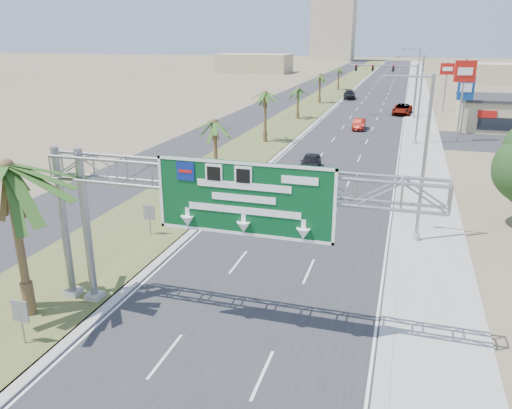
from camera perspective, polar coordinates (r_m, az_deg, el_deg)
The scene contains 27 objects.
road at distance 118.76m, azimuth 13.99°, elevation 12.44°, with size 12.00×300.00×0.02m, color #28282B.
sidewalk_right at distance 118.61m, azimuth 18.18°, elevation 12.08°, with size 4.00×300.00×0.10m, color #9E9B93.
median_grass at distance 119.70m, azimuth 9.10°, elevation 12.82°, with size 7.00×300.00×0.12m, color #4B5C28.
opposing_road at distance 120.85m, azimuth 5.73°, elevation 12.99°, with size 8.00×300.00×0.02m, color #28282B.
sign_gantry at distance 20.25m, azimuth -5.23°, elevation 1.54°, with size 16.75×1.24×7.50m.
palm_near at distance 22.82m, azimuth -26.60°, elevation 3.85°, with size 5.70×5.70×8.35m.
palm_row_b at distance 43.57m, azimuth -4.75°, elevation 9.30°, with size 3.99×3.99×5.95m.
palm_row_c at distance 58.51m, azimuth 1.06°, elevation 12.53°, with size 3.99×3.99×6.75m.
palm_row_d at distance 76.02m, azimuth 4.84°, elevation 12.97°, with size 3.99×3.99×5.45m.
palm_row_e at distance 94.56m, azimuth 7.36°, elevation 14.43°, with size 3.99×3.99×6.15m.
palm_row_f at distance 119.26m, azimuth 9.47°, elevation 15.02°, with size 3.99×3.99×5.75m.
streetlight_near at distance 30.88m, azimuth 18.24°, elevation 4.08°, with size 3.27×0.44×10.00m.
streetlight_mid at distance 60.44m, azimuth 17.96°, elevation 10.92°, with size 3.27×0.44×10.00m.
streetlight_far at distance 96.27m, azimuth 17.85°, elevation 13.55°, with size 3.27×0.44×10.00m.
signal_mast at distance 80.28m, azimuth 16.35°, elevation 12.92°, with size 10.28×0.71×8.00m.
median_signback_a at distance 22.48m, azimuth -25.33°, elevation -11.29°, with size 0.75×0.08×2.08m.
median_signback_b at distance 31.70m, azimuth -12.09°, elevation -1.15°, with size 0.75×0.08×2.08m.
tower_distant at distance 260.86m, azimuth 8.86°, elevation 19.78°, with size 20.00×16.00×35.00m, color tan.
building_distant_left at distance 175.86m, azimuth -0.21°, elevation 15.84°, with size 24.00×14.00×6.00m, color tan.
building_distant_right at distance 150.18m, azimuth 26.58°, elevation 13.24°, with size 20.00×12.00×5.00m, color tan.
car_left_lane at distance 47.24m, azimuth 6.23°, elevation 4.85°, with size 1.75×4.35×1.48m, color black.
car_mid_lane at distance 69.11m, azimuth 11.70°, elevation 8.98°, with size 1.53×4.37×1.44m, color maroon.
car_right_lane at distance 84.15m, azimuth 16.37°, elevation 10.39°, with size 2.74×5.95×1.65m, color gray.
car_far at distance 102.86m, azimuth 10.61°, elevation 12.22°, with size 2.29×5.62×1.63m, color black.
pole_sign_red_near at distance 63.27m, azimuth 22.73°, elevation 13.33°, with size 2.39×0.92×9.55m.
pole_sign_blue at distance 68.60m, azimuth 22.85°, elevation 11.96°, with size 2.02×0.69×7.57m.
pole_sign_red_far at distance 88.57m, azimuth 21.00°, elevation 13.88°, with size 2.21×0.42×7.99m.
Camera 1 is at (6.26, -7.98, 12.04)m, focal length 35.00 mm.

